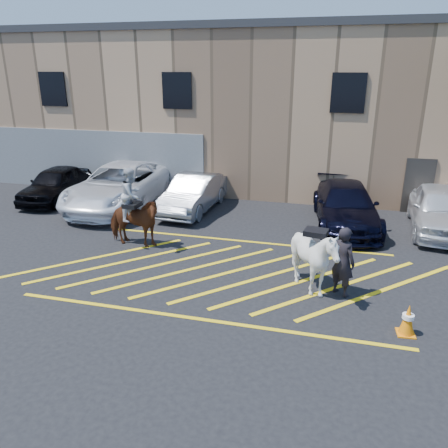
% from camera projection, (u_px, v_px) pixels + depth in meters
% --- Properties ---
extents(ground, '(90.00, 90.00, 0.00)m').
position_uv_depth(ground, '(229.00, 269.00, 12.71)').
color(ground, black).
rests_on(ground, ground).
extents(car_black_suv, '(2.05, 4.40, 1.46)m').
position_uv_depth(car_black_suv, '(56.00, 184.00, 19.09)').
color(car_black_suv, black).
rests_on(car_black_suv, ground).
extents(car_white_pickup, '(3.01, 6.34, 1.75)m').
position_uv_depth(car_white_pickup, '(120.00, 186.00, 18.23)').
color(car_white_pickup, white).
rests_on(car_white_pickup, ground).
extents(car_silver_sedan, '(1.80, 4.45, 1.44)m').
position_uv_depth(car_silver_sedan, '(194.00, 193.00, 17.67)').
color(car_silver_sedan, gray).
rests_on(car_silver_sedan, ground).
extents(car_blue_suv, '(2.74, 5.42, 1.51)m').
position_uv_depth(car_blue_suv, '(346.00, 206.00, 15.99)').
color(car_blue_suv, black).
rests_on(car_blue_suv, ground).
extents(car_white_suv, '(2.21, 4.84, 1.61)m').
position_uv_depth(car_white_suv, '(440.00, 209.00, 15.41)').
color(car_white_suv, white).
rests_on(car_white_suv, ground).
extents(handler, '(0.80, 0.76, 1.84)m').
position_uv_depth(handler, '(343.00, 261.00, 11.00)').
color(handler, black).
rests_on(handler, ground).
extents(warehouse, '(32.42, 10.20, 7.30)m').
position_uv_depth(warehouse, '(285.00, 106.00, 22.40)').
color(warehouse, tan).
rests_on(warehouse, ground).
extents(hatching_zone, '(12.60, 5.12, 0.01)m').
position_uv_depth(hatching_zone, '(226.00, 273.00, 12.43)').
color(hatching_zone, yellow).
rests_on(hatching_zone, ground).
extents(mounted_bay, '(2.03, 1.04, 2.60)m').
position_uv_depth(mounted_bay, '(133.00, 216.00, 13.99)').
color(mounted_bay, '#572A14').
rests_on(mounted_bay, ground).
extents(saddled_white, '(1.75, 1.91, 1.87)m').
position_uv_depth(saddled_white, '(314.00, 259.00, 11.09)').
color(saddled_white, silver).
rests_on(saddled_white, ground).
extents(traffic_cone, '(0.41, 0.41, 0.73)m').
position_uv_depth(traffic_cone, '(408.00, 320.00, 9.48)').
color(traffic_cone, orange).
rests_on(traffic_cone, ground).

